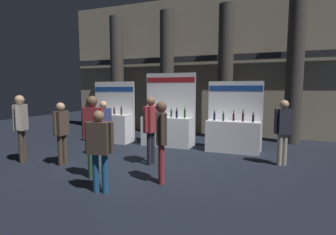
{
  "coord_description": "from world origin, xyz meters",
  "views": [
    {
      "loc": [
        2.89,
        -6.4,
        2.01
      ],
      "look_at": [
        0.2,
        0.55,
        1.18
      ],
      "focal_mm": 28.01,
      "sensor_mm": 36.0,
      "label": 1
    }
  ],
  "objects_px": {
    "visitor_3": "(61,129)",
    "visitor_4": "(151,124)",
    "trash_bin": "(100,154)",
    "visitor_5": "(93,129)",
    "exhibitor_booth_0": "(111,126)",
    "exhibitor_booth_1": "(168,128)",
    "visitor_6": "(104,123)",
    "visitor_7": "(161,135)",
    "visitor_1": "(21,122)",
    "visitor_2": "(283,127)",
    "visitor_0": "(99,144)",
    "exhibitor_booth_2": "(233,133)"
  },
  "relations": [
    {
      "from": "visitor_6",
      "to": "visitor_7",
      "type": "bearing_deg",
      "value": 73.81
    },
    {
      "from": "visitor_1",
      "to": "visitor_7",
      "type": "distance_m",
      "value": 4.17
    },
    {
      "from": "visitor_2",
      "to": "visitor_3",
      "type": "distance_m",
      "value": 5.76
    },
    {
      "from": "visitor_1",
      "to": "visitor_6",
      "type": "height_order",
      "value": "visitor_1"
    },
    {
      "from": "visitor_3",
      "to": "visitor_5",
      "type": "bearing_deg",
      "value": -112.11
    },
    {
      "from": "visitor_0",
      "to": "visitor_2",
      "type": "xyz_separation_m",
      "value": [
        3.35,
        3.22,
        0.05
      ]
    },
    {
      "from": "exhibitor_booth_1",
      "to": "exhibitor_booth_2",
      "type": "distance_m",
      "value": 2.26
    },
    {
      "from": "exhibitor_booth_1",
      "to": "visitor_4",
      "type": "relative_size",
      "value": 1.42
    },
    {
      "from": "exhibitor_booth_0",
      "to": "visitor_7",
      "type": "xyz_separation_m",
      "value": [
        3.46,
        -3.34,
        0.42
      ]
    },
    {
      "from": "visitor_3",
      "to": "visitor_5",
      "type": "distance_m",
      "value": 1.55
    },
    {
      "from": "exhibitor_booth_0",
      "to": "trash_bin",
      "type": "xyz_separation_m",
      "value": [
        1.46,
        -2.72,
        -0.3
      ]
    },
    {
      "from": "trash_bin",
      "to": "visitor_5",
      "type": "bearing_deg",
      "value": -61.48
    },
    {
      "from": "trash_bin",
      "to": "visitor_2",
      "type": "bearing_deg",
      "value": 21.02
    },
    {
      "from": "exhibitor_booth_2",
      "to": "visitor_6",
      "type": "relative_size",
      "value": 1.36
    },
    {
      "from": "exhibitor_booth_0",
      "to": "visitor_3",
      "type": "relative_size",
      "value": 1.38
    },
    {
      "from": "visitor_0",
      "to": "exhibitor_booth_2",
      "type": "bearing_deg",
      "value": 56.97
    },
    {
      "from": "exhibitor_booth_0",
      "to": "visitor_7",
      "type": "height_order",
      "value": "exhibitor_booth_0"
    },
    {
      "from": "exhibitor_booth_0",
      "to": "visitor_6",
      "type": "height_order",
      "value": "exhibitor_booth_0"
    },
    {
      "from": "visitor_1",
      "to": "visitor_2",
      "type": "height_order",
      "value": "visitor_1"
    },
    {
      "from": "trash_bin",
      "to": "visitor_3",
      "type": "height_order",
      "value": "visitor_3"
    },
    {
      "from": "visitor_4",
      "to": "visitor_7",
      "type": "distance_m",
      "value": 1.43
    },
    {
      "from": "visitor_3",
      "to": "visitor_4",
      "type": "distance_m",
      "value": 2.33
    },
    {
      "from": "visitor_5",
      "to": "visitor_7",
      "type": "relative_size",
      "value": 1.06
    },
    {
      "from": "visitor_6",
      "to": "visitor_7",
      "type": "xyz_separation_m",
      "value": [
        2.48,
        -1.51,
        0.05
      ]
    },
    {
      "from": "exhibitor_booth_0",
      "to": "visitor_5",
      "type": "relative_size",
      "value": 1.22
    },
    {
      "from": "visitor_0",
      "to": "visitor_2",
      "type": "height_order",
      "value": "visitor_2"
    },
    {
      "from": "exhibitor_booth_0",
      "to": "visitor_2",
      "type": "relative_size",
      "value": 1.32
    },
    {
      "from": "visitor_0",
      "to": "visitor_7",
      "type": "height_order",
      "value": "visitor_7"
    },
    {
      "from": "exhibitor_booth_0",
      "to": "visitor_4",
      "type": "height_order",
      "value": "exhibitor_booth_0"
    },
    {
      "from": "visitor_0",
      "to": "visitor_5",
      "type": "relative_size",
      "value": 0.86
    },
    {
      "from": "visitor_4",
      "to": "exhibitor_booth_2",
      "type": "bearing_deg",
      "value": 145.61
    },
    {
      "from": "visitor_2",
      "to": "visitor_4",
      "type": "distance_m",
      "value": 3.43
    },
    {
      "from": "exhibitor_booth_0",
      "to": "visitor_1",
      "type": "height_order",
      "value": "exhibitor_booth_0"
    },
    {
      "from": "exhibitor_booth_0",
      "to": "visitor_3",
      "type": "bearing_deg",
      "value": -80.3
    },
    {
      "from": "visitor_4",
      "to": "exhibitor_booth_0",
      "type": "bearing_deg",
      "value": -123.45
    },
    {
      "from": "visitor_0",
      "to": "visitor_7",
      "type": "xyz_separation_m",
      "value": [
        0.9,
        0.9,
        0.07
      ]
    },
    {
      "from": "exhibitor_booth_0",
      "to": "trash_bin",
      "type": "relative_size",
      "value": 3.66
    },
    {
      "from": "visitor_4",
      "to": "visitor_5",
      "type": "distance_m",
      "value": 1.64
    },
    {
      "from": "exhibitor_booth_1",
      "to": "exhibitor_booth_2",
      "type": "relative_size",
      "value": 1.14
    },
    {
      "from": "exhibitor_booth_1",
      "to": "visitor_1",
      "type": "relative_size",
      "value": 1.39
    },
    {
      "from": "visitor_2",
      "to": "visitor_3",
      "type": "bearing_deg",
      "value": 169.91
    },
    {
      "from": "visitor_5",
      "to": "visitor_0",
      "type": "bearing_deg",
      "value": -56.39
    },
    {
      "from": "exhibitor_booth_0",
      "to": "exhibitor_booth_1",
      "type": "height_order",
      "value": "exhibitor_booth_1"
    },
    {
      "from": "exhibitor_booth_2",
      "to": "visitor_0",
      "type": "distance_m",
      "value": 4.73
    },
    {
      "from": "visitor_4",
      "to": "visitor_5",
      "type": "height_order",
      "value": "visitor_5"
    },
    {
      "from": "trash_bin",
      "to": "visitor_2",
      "type": "relative_size",
      "value": 0.36
    },
    {
      "from": "exhibitor_booth_0",
      "to": "visitor_2",
      "type": "height_order",
      "value": "exhibitor_booth_0"
    },
    {
      "from": "visitor_3",
      "to": "visitor_7",
      "type": "height_order",
      "value": "visitor_7"
    },
    {
      "from": "exhibitor_booth_1",
      "to": "visitor_2",
      "type": "bearing_deg",
      "value": -17.44
    },
    {
      "from": "exhibitor_booth_1",
      "to": "visitor_2",
      "type": "xyz_separation_m",
      "value": [
        3.65,
        -1.15,
        0.38
      ]
    }
  ]
}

